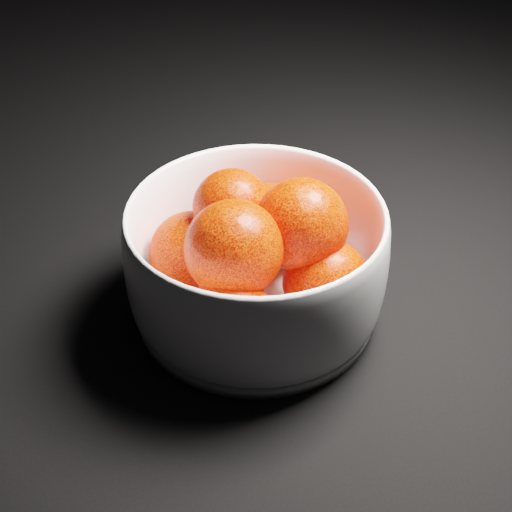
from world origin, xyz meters
name	(u,v)px	position (x,y,z in m)	size (l,w,h in m)	color
bowl	(256,261)	(-0.25, 0.25, 0.05)	(0.19, 0.19, 0.09)	white
orange_pile	(257,249)	(-0.25, 0.25, 0.06)	(0.14, 0.15, 0.10)	#FF2608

